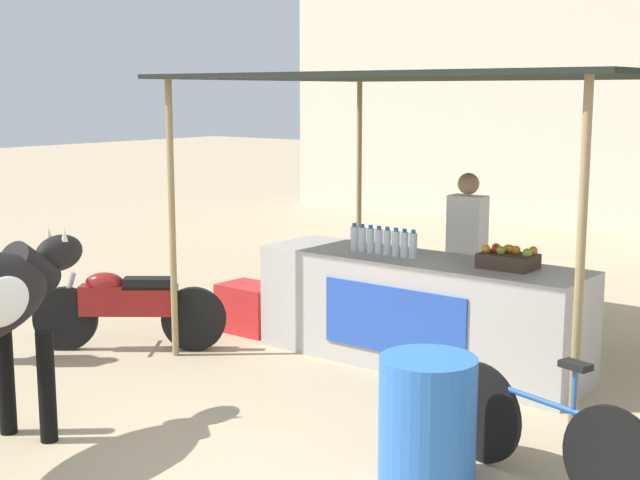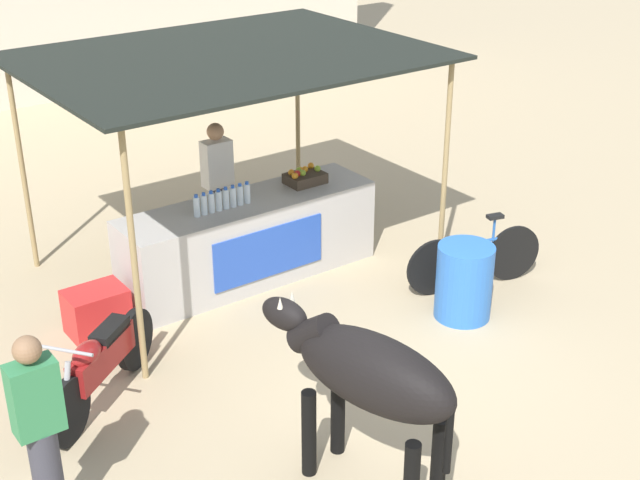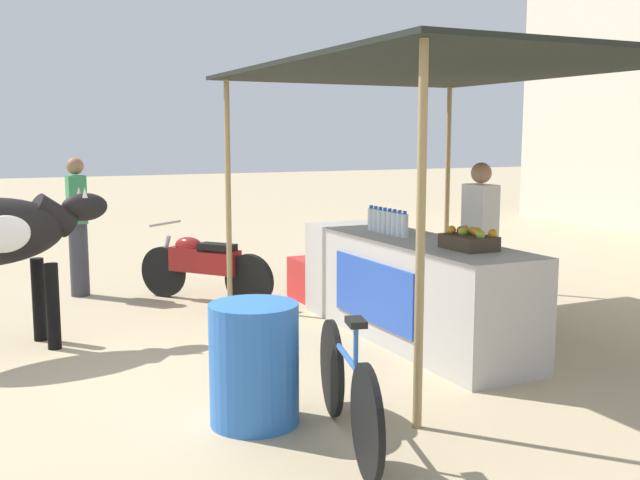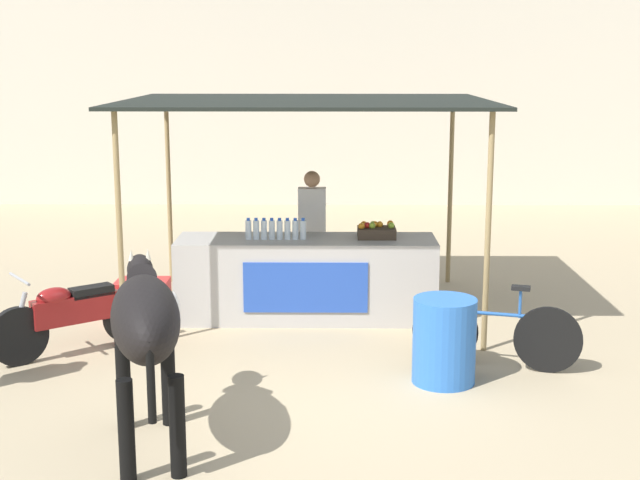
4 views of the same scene
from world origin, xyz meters
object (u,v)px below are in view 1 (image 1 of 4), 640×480
(cooler_box, at_px, (251,308))
(motorcycle_parked, at_px, (127,305))
(bicycle_leaning, at_px, (543,433))
(water_barrel, at_px, (427,422))
(vendor_behind_counter, at_px, (466,258))
(stall_counter, at_px, (418,311))
(fruit_crate, at_px, (508,259))

(cooler_box, bearing_deg, motorcycle_parked, -110.95)
(motorcycle_parked, distance_m, bicycle_leaning, 4.30)
(cooler_box, bearing_deg, bicycle_leaning, -22.35)
(water_barrel, bearing_deg, vendor_behind_counter, 114.63)
(stall_counter, xyz_separation_m, cooler_box, (-1.91, -0.10, -0.24))
(motorcycle_parked, relative_size, bicycle_leaning, 0.92)
(vendor_behind_counter, bearing_deg, motorcycle_parked, -139.75)
(water_barrel, bearing_deg, motorcycle_parked, 168.18)
(fruit_crate, xyz_separation_m, bicycle_leaning, (1.10, -1.73, -0.69))
(fruit_crate, height_order, bicycle_leaning, fruit_crate)
(water_barrel, xyz_separation_m, motorcycle_parked, (-3.71, 0.78, 0.02))
(motorcycle_parked, bearing_deg, fruit_crate, 23.07)
(vendor_behind_counter, xyz_separation_m, cooler_box, (-1.96, -0.85, -0.61))
(vendor_behind_counter, relative_size, water_barrel, 2.02)
(stall_counter, bearing_deg, motorcycle_parked, -151.31)
(fruit_crate, height_order, cooler_box, fruit_crate)
(vendor_behind_counter, height_order, motorcycle_parked, vendor_behind_counter)
(vendor_behind_counter, bearing_deg, water_barrel, -65.37)
(water_barrel, bearing_deg, fruit_crate, 104.11)
(water_barrel, relative_size, bicycle_leaning, 0.51)
(stall_counter, xyz_separation_m, vendor_behind_counter, (0.05, 0.75, 0.37))
(stall_counter, bearing_deg, bicycle_leaning, -41.06)
(stall_counter, relative_size, fruit_crate, 6.82)
(fruit_crate, distance_m, water_barrel, 2.28)
(fruit_crate, bearing_deg, vendor_behind_counter, 137.56)
(fruit_crate, distance_m, motorcycle_parked, 3.51)
(water_barrel, height_order, bicycle_leaning, bicycle_leaning)
(cooler_box, height_order, water_barrel, water_barrel)
(vendor_behind_counter, height_order, water_barrel, vendor_behind_counter)
(cooler_box, bearing_deg, stall_counter, 2.92)
(water_barrel, distance_m, motorcycle_parked, 3.79)
(stall_counter, relative_size, motorcycle_parked, 2.02)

